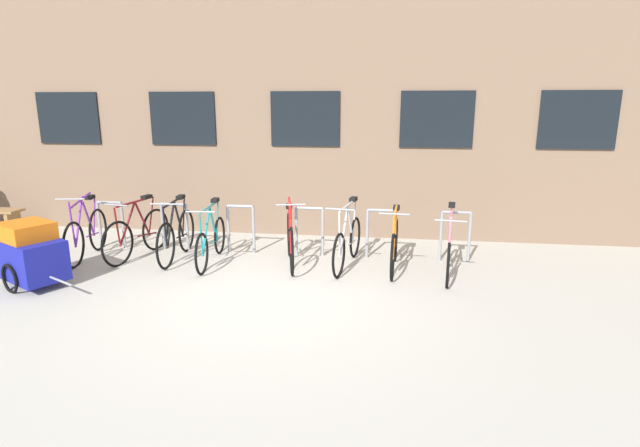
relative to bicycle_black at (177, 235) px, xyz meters
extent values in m
plane|color=#B2ADA0|center=(1.87, -1.41, -0.40)|extent=(42.00, 42.00, 0.00)
cube|color=#7A604C|center=(1.87, 4.45, 2.17)|extent=(28.00, 5.33, 5.15)
cube|color=black|center=(-2.93, 1.77, 1.85)|extent=(1.30, 0.04, 1.00)
cube|color=black|center=(-0.53, 1.77, 1.85)|extent=(1.30, 0.04, 1.00)
cube|color=black|center=(1.87, 1.77, 1.85)|extent=(1.30, 0.04, 1.00)
cube|color=black|center=(4.27, 1.77, 1.85)|extent=(1.30, 0.04, 1.00)
cube|color=black|center=(6.67, 1.77, 1.85)|extent=(1.30, 0.04, 1.00)
cylinder|color=gray|center=(-1.67, 0.49, 0.01)|extent=(0.05, 0.05, 0.82)
cylinder|color=gray|center=(-1.22, 0.49, 0.01)|extent=(0.05, 0.05, 0.82)
cylinder|color=gray|center=(-1.45, 0.49, 0.42)|extent=(0.45, 0.05, 0.05)
cylinder|color=gray|center=(-0.47, 0.49, 0.01)|extent=(0.05, 0.05, 0.82)
cylinder|color=gray|center=(-0.02, 0.49, 0.01)|extent=(0.05, 0.05, 0.82)
cylinder|color=gray|center=(-0.25, 0.49, 0.42)|extent=(0.45, 0.05, 0.05)
cylinder|color=gray|center=(0.73, 0.49, 0.01)|extent=(0.05, 0.05, 0.82)
cylinder|color=gray|center=(1.18, 0.49, 0.01)|extent=(0.05, 0.05, 0.82)
cylinder|color=gray|center=(0.95, 0.49, 0.42)|extent=(0.45, 0.05, 0.05)
cylinder|color=gray|center=(1.93, 0.49, 0.01)|extent=(0.05, 0.05, 0.82)
cylinder|color=gray|center=(2.38, 0.49, 0.01)|extent=(0.05, 0.05, 0.82)
cylinder|color=gray|center=(2.15, 0.49, 0.42)|extent=(0.45, 0.05, 0.05)
cylinder|color=gray|center=(3.13, 0.49, 0.01)|extent=(0.05, 0.05, 0.82)
cylinder|color=gray|center=(3.58, 0.49, 0.01)|extent=(0.05, 0.05, 0.82)
cylinder|color=gray|center=(3.35, 0.49, 0.42)|extent=(0.45, 0.05, 0.05)
cylinder|color=gray|center=(4.33, 0.49, 0.01)|extent=(0.05, 0.05, 0.82)
cylinder|color=gray|center=(4.78, 0.49, 0.01)|extent=(0.05, 0.05, 0.82)
cylinder|color=gray|center=(4.55, 0.49, 0.42)|extent=(0.45, 0.05, 0.05)
torus|color=black|center=(-0.03, 0.48, -0.05)|extent=(0.09, 0.75, 0.75)
torus|color=black|center=(0.03, -0.48, -0.05)|extent=(0.09, 0.75, 0.75)
cylinder|color=black|center=(0.01, -0.22, 0.24)|extent=(0.07, 0.46, 0.70)
cylinder|color=black|center=(-0.01, 0.15, 0.23)|extent=(0.06, 0.34, 0.67)
cylinder|color=black|center=(0.00, -0.07, 0.57)|extent=(0.09, 0.74, 0.06)
cylinder|color=black|center=(-0.02, 0.24, -0.07)|extent=(0.06, 0.48, 0.08)
cylinder|color=black|center=(-0.03, 0.39, 0.25)|extent=(0.04, 0.20, 0.61)
cylinder|color=black|center=(0.03, -0.46, 0.27)|extent=(0.03, 0.08, 0.63)
cube|color=black|center=(-0.02, 0.30, 0.59)|extent=(0.11, 0.21, 0.06)
cylinder|color=gray|center=(0.03, -0.43, 0.61)|extent=(0.44, 0.06, 0.03)
torus|color=black|center=(1.81, 0.46, -0.04)|extent=(0.22, 0.74, 0.75)
torus|color=black|center=(2.04, -0.50, -0.04)|extent=(0.22, 0.74, 0.75)
cylinder|color=red|center=(1.98, -0.24, 0.27)|extent=(0.15, 0.47, 0.74)
cylinder|color=red|center=(1.89, 0.13, 0.18)|extent=(0.12, 0.34, 0.57)
cylinder|color=red|center=(1.94, -0.08, 0.54)|extent=(0.22, 0.75, 0.21)
cylinder|color=red|center=(1.87, 0.22, -0.07)|extent=(0.14, 0.49, 0.08)
cylinder|color=red|center=(1.83, 0.37, 0.21)|extent=(0.07, 0.20, 0.50)
cylinder|color=red|center=(2.04, -0.48, 0.29)|extent=(0.05, 0.08, 0.67)
cube|color=black|center=(1.85, 0.28, 0.48)|extent=(0.14, 0.22, 0.06)
cylinder|color=gray|center=(2.03, -0.45, 0.66)|extent=(0.43, 0.13, 0.03)
torus|color=black|center=(0.59, 0.42, -0.10)|extent=(0.10, 0.65, 0.65)
torus|color=black|center=(0.69, -0.66, -0.10)|extent=(0.10, 0.65, 0.65)
cylinder|color=teal|center=(0.66, -0.37, 0.19)|extent=(0.08, 0.53, 0.68)
cylinder|color=teal|center=(0.62, 0.06, 0.19)|extent=(0.07, 0.40, 0.69)
cylinder|color=teal|center=(0.64, -0.19, 0.52)|extent=(0.11, 0.86, 0.05)
cylinder|color=teal|center=(0.61, 0.15, -0.12)|extent=(0.07, 0.55, 0.07)
cylinder|color=teal|center=(0.60, 0.33, 0.22)|extent=(0.04, 0.20, 0.63)
cylinder|color=teal|center=(0.69, -0.64, 0.21)|extent=(0.03, 0.08, 0.61)
cube|color=black|center=(0.61, 0.25, 0.56)|extent=(0.12, 0.21, 0.06)
cylinder|color=gray|center=(0.68, -0.62, 0.55)|extent=(0.44, 0.07, 0.03)
torus|color=black|center=(3.60, 0.45, -0.07)|extent=(0.08, 0.71, 0.71)
torus|color=black|center=(3.55, -0.51, -0.07)|extent=(0.08, 0.71, 0.71)
cylinder|color=orange|center=(3.56, -0.25, 0.21)|extent=(0.06, 0.47, 0.67)
cylinder|color=orange|center=(3.58, 0.12, 0.18)|extent=(0.05, 0.34, 0.61)
cylinder|color=orange|center=(3.57, -0.09, 0.51)|extent=(0.08, 0.74, 0.09)
cylinder|color=orange|center=(3.59, 0.21, -0.09)|extent=(0.05, 0.49, 0.07)
cylinder|color=orange|center=(3.60, 0.36, 0.21)|extent=(0.04, 0.20, 0.55)
cylinder|color=orange|center=(3.55, -0.49, 0.24)|extent=(0.03, 0.08, 0.61)
cube|color=black|center=(3.59, 0.27, 0.51)|extent=(0.11, 0.21, 0.06)
cylinder|color=gray|center=(3.55, -0.46, 0.57)|extent=(0.44, 0.05, 0.03)
torus|color=black|center=(2.92, 0.56, -0.08)|extent=(0.15, 0.69, 0.69)
torus|color=black|center=(2.76, -0.51, -0.08)|extent=(0.15, 0.69, 0.69)
cylinder|color=#B7B7BC|center=(2.80, -0.22, 0.23)|extent=(0.12, 0.52, 0.73)
cylinder|color=#B7B7BC|center=(2.87, 0.20, 0.23)|extent=(0.10, 0.39, 0.72)
cylinder|color=#B7B7BC|center=(2.83, -0.04, 0.58)|extent=(0.17, 0.85, 0.04)
cylinder|color=#B7B7BC|center=(2.88, 0.29, -0.10)|extent=(0.11, 0.54, 0.07)
cylinder|color=#B7B7BC|center=(2.91, 0.47, 0.25)|extent=(0.05, 0.20, 0.66)
cylinder|color=#B7B7BC|center=(2.76, -0.49, 0.25)|extent=(0.04, 0.08, 0.66)
cube|color=black|center=(2.90, 0.38, 0.61)|extent=(0.13, 0.21, 0.06)
cylinder|color=gray|center=(2.77, -0.46, 0.61)|extent=(0.44, 0.09, 0.03)
torus|color=black|center=(4.45, 0.31, -0.09)|extent=(0.12, 0.66, 0.66)
torus|color=black|center=(4.32, -0.70, -0.09)|extent=(0.12, 0.66, 0.66)
cylinder|color=pink|center=(4.36, -0.42, 0.18)|extent=(0.10, 0.49, 0.66)
cylinder|color=pink|center=(4.41, -0.03, 0.22)|extent=(0.08, 0.37, 0.73)
cylinder|color=pink|center=(4.38, -0.26, 0.54)|extent=(0.14, 0.79, 0.11)
cylinder|color=pink|center=(4.42, 0.06, -0.12)|extent=(0.09, 0.51, 0.07)
cylinder|color=pink|center=(4.44, 0.22, 0.24)|extent=(0.05, 0.20, 0.68)
cylinder|color=pink|center=(4.32, -0.68, 0.21)|extent=(0.04, 0.08, 0.60)
cube|color=black|center=(4.43, 0.13, 0.61)|extent=(0.12, 0.21, 0.06)
cylinder|color=gray|center=(4.33, -0.65, 0.53)|extent=(0.44, 0.08, 0.03)
torus|color=black|center=(-1.61, 0.33, -0.05)|extent=(0.18, 0.74, 0.75)
torus|color=black|center=(-1.43, -0.63, -0.05)|extent=(0.18, 0.74, 0.75)
cylinder|color=#722D99|center=(-1.48, -0.37, 0.27)|extent=(0.12, 0.47, 0.76)
cylinder|color=#722D99|center=(-1.55, 0.00, 0.22)|extent=(0.10, 0.34, 0.66)
cylinder|color=#722D99|center=(-1.51, -0.21, 0.59)|extent=(0.18, 0.75, 0.14)
cylinder|color=#722D99|center=(-1.57, 0.09, -0.07)|extent=(0.12, 0.49, 0.08)
cylinder|color=#722D99|center=(-1.60, 0.24, 0.25)|extent=(0.06, 0.20, 0.59)
cylinder|color=#722D99|center=(-1.43, -0.61, 0.30)|extent=(0.04, 0.08, 0.69)
cube|color=black|center=(-1.58, 0.15, 0.57)|extent=(0.14, 0.22, 0.06)
cylinder|color=gray|center=(-1.44, -0.58, 0.68)|extent=(0.44, 0.11, 0.03)
torus|color=black|center=(-0.61, 0.50, -0.05)|extent=(0.16, 0.74, 0.74)
torus|color=black|center=(-0.78, -0.48, -0.05)|extent=(0.16, 0.74, 0.74)
cylinder|color=maroon|center=(-0.73, -0.21, 0.22)|extent=(0.11, 0.47, 0.66)
cylinder|color=maroon|center=(-0.67, 0.16, 0.22)|extent=(0.09, 0.35, 0.66)
cylinder|color=maroon|center=(-0.70, -0.06, 0.54)|extent=(0.16, 0.75, 0.04)
cylinder|color=maroon|center=(-0.65, 0.25, -0.08)|extent=(0.11, 0.49, 0.08)
cylinder|color=maroon|center=(-0.63, 0.41, 0.25)|extent=(0.06, 0.20, 0.60)
cylinder|color=maroon|center=(-0.77, -0.45, 0.25)|extent=(0.04, 0.08, 0.59)
cube|color=black|center=(-0.64, 0.32, 0.57)|extent=(0.13, 0.21, 0.06)
cylinder|color=gray|center=(-0.77, -0.43, 0.57)|extent=(0.44, 0.10, 0.03)
cube|color=navy|center=(-1.46, -1.50, -0.01)|extent=(1.08, 0.95, 0.56)
cube|color=orange|center=(-1.54, -1.45, 0.39)|extent=(0.86, 0.82, 0.24)
torus|color=black|center=(-1.31, -1.20, -0.21)|extent=(0.40, 0.23, 0.43)
torus|color=black|center=(-1.62, -1.79, -0.21)|extent=(0.40, 0.23, 0.43)
cylinder|color=gray|center=(-0.82, -1.83, -0.18)|extent=(0.50, 0.28, 0.03)
cube|color=olive|center=(-4.04, 1.23, -0.20)|extent=(0.08, 0.36, 0.41)
camera|label=1|loc=(3.45, -7.45, 2.09)|focal=27.55mm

